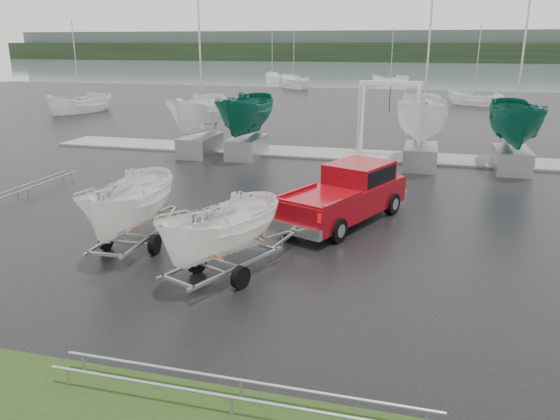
% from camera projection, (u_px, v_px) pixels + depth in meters
% --- Properties ---
extents(ground_plane, '(120.00, 120.00, 0.00)m').
position_uv_depth(ground_plane, '(219.00, 222.00, 19.29)').
color(ground_plane, black).
rests_on(ground_plane, ground).
extents(lake, '(300.00, 300.00, 0.00)m').
position_uv_depth(lake, '(396.00, 74.00, 111.60)').
color(lake, slate).
rests_on(lake, ground).
extents(dock, '(30.00, 3.00, 0.12)m').
position_uv_depth(dock, '(301.00, 152.00, 31.27)').
color(dock, gray).
rests_on(dock, ground).
extents(treeline, '(300.00, 8.00, 6.00)m').
position_uv_depth(treeline, '(410.00, 53.00, 175.33)').
color(treeline, black).
rests_on(treeline, ground).
extents(far_hill, '(300.00, 6.00, 10.00)m').
position_uv_depth(far_hill, '(412.00, 46.00, 182.12)').
color(far_hill, '#4C5651').
rests_on(far_hill, ground).
extents(pickup_truck, '(4.11, 6.19, 1.95)m').
position_uv_depth(pickup_truck, '(348.00, 192.00, 19.27)').
color(pickup_truck, maroon).
rests_on(pickup_truck, ground).
extents(trailer_hitched, '(2.48, 3.78, 4.76)m').
position_uv_depth(trailer_hitched, '(220.00, 185.00, 13.94)').
color(trailer_hitched, '#979A9F').
rests_on(trailer_hitched, ground).
extents(trailer_parked, '(1.83, 3.64, 5.17)m').
position_uv_depth(trailer_parked, '(126.00, 160.00, 15.92)').
color(trailer_parked, '#979A9F').
rests_on(trailer_parked, ground).
extents(boat_hoist, '(3.30, 2.18, 4.12)m').
position_uv_depth(boat_hoist, '(389.00, 109.00, 29.30)').
color(boat_hoist, silver).
rests_on(boat_hoist, ground).
extents(keelboat_0, '(2.25, 3.20, 10.42)m').
position_uv_depth(keelboat_0, '(198.00, 91.00, 29.72)').
color(keelboat_0, '#979A9F').
rests_on(keelboat_0, ground).
extents(keelboat_1, '(2.35, 3.20, 7.34)m').
position_uv_depth(keelboat_1, '(246.00, 89.00, 29.19)').
color(keelboat_1, '#979A9F').
rests_on(keelboat_1, ground).
extents(keelboat_2, '(2.54, 3.20, 10.71)m').
position_uv_depth(keelboat_2, '(426.00, 86.00, 26.60)').
color(keelboat_2, '#979A9F').
rests_on(keelboat_2, ground).
extents(keelboat_3, '(2.38, 3.20, 10.55)m').
position_uv_depth(keelboat_3, '(520.00, 93.00, 25.88)').
color(keelboat_3, '#979A9F').
rests_on(keelboat_3, ground).
extents(mast_rack_0, '(0.56, 6.50, 0.06)m').
position_uv_depth(mast_rack_0, '(22.00, 188.00, 22.34)').
color(mast_rack_0, '#979A9F').
rests_on(mast_rack_0, ground).
extents(mast_rack_2, '(7.00, 0.56, 0.06)m').
position_uv_depth(mast_rack_2, '(236.00, 389.00, 9.42)').
color(mast_rack_2, '#979A9F').
rests_on(mast_rack_2, ground).
extents(moored_boat_0, '(3.34, 3.40, 11.64)m').
position_uv_depth(moored_boat_0, '(81.00, 112.00, 49.48)').
color(moored_boat_0, white).
rests_on(moored_boat_0, ground).
extents(moored_boat_1, '(4.02, 4.04, 11.80)m').
position_uv_depth(moored_boat_1, '(294.00, 88.00, 75.54)').
color(moored_boat_1, white).
rests_on(moored_boat_1, ground).
extents(moored_boat_2, '(3.07, 3.05, 10.97)m').
position_uv_depth(moored_boat_2, '(473.00, 105.00, 55.20)').
color(moored_boat_2, white).
rests_on(moored_boat_2, ground).
extents(moored_boat_4, '(3.07, 3.12, 11.24)m').
position_uv_depth(moored_boat_4, '(272.00, 83.00, 85.86)').
color(moored_boat_4, white).
rests_on(moored_boat_4, ground).
extents(moored_boat_5, '(3.45, 3.44, 11.21)m').
position_uv_depth(moored_boat_5, '(390.00, 86.00, 80.18)').
color(moored_boat_5, white).
rests_on(moored_boat_5, ground).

